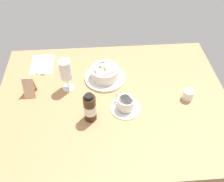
% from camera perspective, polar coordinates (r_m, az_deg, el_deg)
% --- Properties ---
extents(ground_plane, '(1.10, 0.84, 0.03)m').
position_cam_1_polar(ground_plane, '(1.22, 0.12, -2.38)').
color(ground_plane, '#B27F51').
extents(porridge_bowl, '(0.21, 0.21, 0.08)m').
position_cam_1_polar(porridge_bowl, '(1.29, -1.60, 3.90)').
color(porridge_bowl, silver).
rests_on(porridge_bowl, ground_plane).
extents(cutlery_setting, '(0.12, 0.17, 0.01)m').
position_cam_1_polar(cutlery_setting, '(1.44, -15.37, 5.67)').
color(cutlery_setting, silver).
rests_on(cutlery_setting, ground_plane).
extents(coffee_cup, '(0.14, 0.14, 0.06)m').
position_cam_1_polar(coffee_cup, '(1.15, 3.06, -3.01)').
color(coffee_cup, silver).
rests_on(coffee_cup, ground_plane).
extents(creamer_jug, '(0.06, 0.05, 0.06)m').
position_cam_1_polar(creamer_jug, '(1.24, 16.70, -0.78)').
color(creamer_jug, silver).
rests_on(creamer_jug, ground_plane).
extents(wine_glass, '(0.06, 0.06, 0.17)m').
position_cam_1_polar(wine_glass, '(1.20, -10.34, 4.44)').
color(wine_glass, white).
rests_on(wine_glass, ground_plane).
extents(sauce_bottle_brown, '(0.05, 0.05, 0.15)m').
position_cam_1_polar(sauce_bottle_brown, '(1.09, -4.95, -3.81)').
color(sauce_bottle_brown, '#382314').
rests_on(sauce_bottle_brown, ground_plane).
extents(menu_card, '(0.05, 0.06, 0.10)m').
position_cam_1_polar(menu_card, '(1.26, -18.03, 0.99)').
color(menu_card, tan).
rests_on(menu_card, ground_plane).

